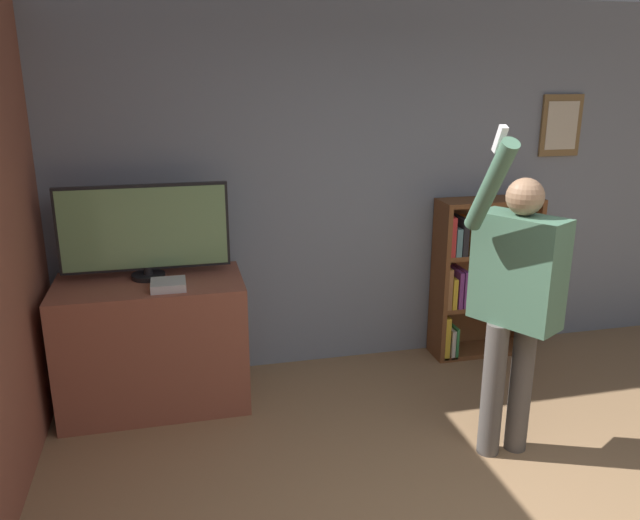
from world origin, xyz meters
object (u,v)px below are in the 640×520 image
television (145,230)px  person (516,292)px  game_console (168,285)px  bookshelf (475,276)px

television → person: person is taller
person → game_console: bearing=-145.1°
bookshelf → person: 1.44m
bookshelf → person: person is taller
game_console → bookshelf: size_ratio=0.17×
game_console → bookshelf: bearing=10.1°
television → game_console: size_ratio=5.02×
television → bookshelf: size_ratio=0.86×
game_console → bookshelf: (2.33, 0.42, -0.25)m
bookshelf → television: bearing=-176.1°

